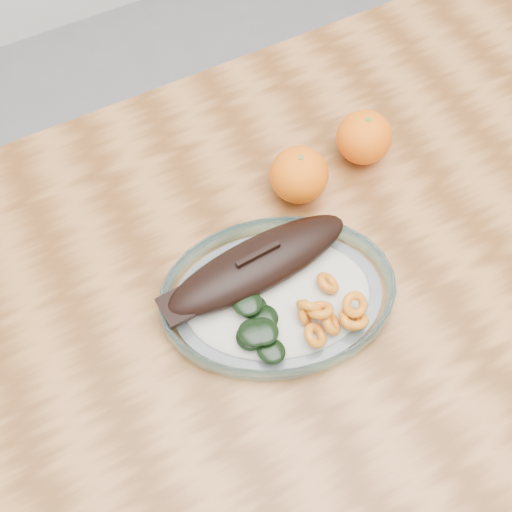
{
  "coord_description": "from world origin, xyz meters",
  "views": [
    {
      "loc": [
        -0.26,
        -0.29,
        1.49
      ],
      "look_at": [
        -0.08,
        0.06,
        0.77
      ],
      "focal_mm": 45.0,
      "sensor_mm": 36.0,
      "label": 1
    }
  ],
  "objects_px": {
    "plated_meal": "(277,293)",
    "orange_left": "(299,175)",
    "orange_right": "(364,137)",
    "dining_table": "(325,304)"
  },
  "relations": [
    {
      "from": "plated_meal",
      "to": "orange_left",
      "type": "xyz_separation_m",
      "value": [
        0.1,
        0.13,
        0.02
      ]
    },
    {
      "from": "orange_left",
      "to": "orange_right",
      "type": "xyz_separation_m",
      "value": [
        0.11,
        0.02,
        -0.0
      ]
    },
    {
      "from": "dining_table",
      "to": "plated_meal",
      "type": "height_order",
      "value": "plated_meal"
    },
    {
      "from": "orange_left",
      "to": "plated_meal",
      "type": "bearing_deg",
      "value": -128.12
    },
    {
      "from": "orange_left",
      "to": "dining_table",
      "type": "bearing_deg",
      "value": -99.26
    },
    {
      "from": "dining_table",
      "to": "orange_left",
      "type": "bearing_deg",
      "value": 80.74
    },
    {
      "from": "plated_meal",
      "to": "dining_table",
      "type": "bearing_deg",
      "value": 17.29
    },
    {
      "from": "plated_meal",
      "to": "orange_right",
      "type": "distance_m",
      "value": 0.26
    },
    {
      "from": "dining_table",
      "to": "plated_meal",
      "type": "relative_size",
      "value": 1.82
    },
    {
      "from": "plated_meal",
      "to": "orange_right",
      "type": "height_order",
      "value": "plated_meal"
    }
  ]
}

